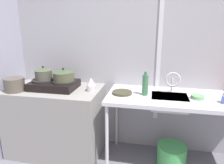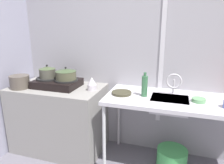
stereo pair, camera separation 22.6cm
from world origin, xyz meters
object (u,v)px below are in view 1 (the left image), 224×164
percolator (91,84)px  bottle_by_sink (145,85)px  pot_on_right_burner (64,75)px  pot_beside_stove (14,85)px  frying_pan (122,93)px  stove (54,84)px  bucket_on_floor (171,155)px  faucet (173,80)px  pot_on_left_burner (43,74)px  sink_basin (169,102)px  small_bowl_on_drainboard (198,97)px

percolator → bottle_by_sink: size_ratio=0.60×
pot_on_right_burner → pot_beside_stove: 0.56m
frying_pan → stove: bearing=177.8°
pot_beside_stove → bucket_on_floor: 1.97m
percolator → frying_pan: size_ratio=0.72×
stove → faucet: (1.35, 0.10, 0.10)m
bottle_by_sink → pot_on_right_burner: bearing=178.5°
pot_on_left_burner → faucet: (1.48, 0.10, -0.03)m
pot_on_left_burner → bottle_by_sink: (1.19, -0.02, -0.06)m
sink_basin → small_bowl_on_drainboard: bearing=-5.3°
frying_pan → faucet: bearing=14.1°
pot_beside_stove → small_bowl_on_drainboard: size_ratio=1.71×
pot_on_left_burner → bucket_on_floor: pot_on_left_burner is taller
pot_on_left_burner → frying_pan: (0.94, -0.03, -0.16)m
sink_basin → faucet: bearing=75.1°
percolator → stove: bearing=-179.7°
percolator → sink_basin: 0.88m
pot_beside_stove → bottle_by_sink: bottle_by_sink is taller
pot_on_right_burner → percolator: pot_on_right_burner is taller
stove → bottle_by_sink: bearing=-1.3°
faucet → bucket_on_floor: (0.05, -0.09, -0.86)m
frying_pan → bottle_by_sink: bearing=1.7°
pot_beside_stove → small_bowl_on_drainboard: (1.99, 0.15, -0.06)m
bottle_by_sink → percolator: bearing=177.5°
bucket_on_floor → faucet: bearing=115.8°
percolator → pot_beside_stove: bearing=-168.0°
pot_on_left_burner → percolator: size_ratio=1.27×
stove → pot_on_left_burner: size_ratio=2.69×
stove → bottle_by_sink: bottle_by_sink is taller
pot_on_left_burner → pot_on_right_burner: pot_on_left_burner is taller
bottle_by_sink → pot_beside_stove: bearing=-174.0°
pot_on_left_burner → small_bowl_on_drainboard: size_ratio=1.51×
small_bowl_on_drainboard → pot_beside_stove: bearing=-175.7°
stove → bottle_by_sink: (1.06, -0.02, 0.06)m
frying_pan → small_bowl_on_drainboard: (0.78, 0.00, 0.00)m
percolator → pot_on_right_burner: bearing=-179.6°
sink_basin → bucket_on_floor: 0.65m
faucet → bottle_by_sink: size_ratio=0.93×
stove → frying_pan: 0.82m
pot_beside_stove → percolator: bearing=12.0°
pot_on_left_burner → stove: bearing=0.0°
pot_on_right_burner → pot_beside_stove: pot_on_right_burner is taller
frying_pan → bucket_on_floor: 0.93m
percolator → bottle_by_sink: bearing=-2.5°
faucet → pot_on_right_burner: bearing=-175.2°
pot_on_right_burner → frying_pan: (0.69, -0.03, -0.16)m
frying_pan → bucket_on_floor: frying_pan is taller
pot_on_left_burner → pot_beside_stove: (-0.27, -0.18, -0.10)m
sink_basin → bottle_by_sink: (-0.26, -0.02, 0.18)m
pot_on_left_burner → bucket_on_floor: (1.52, 0.01, -0.89)m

